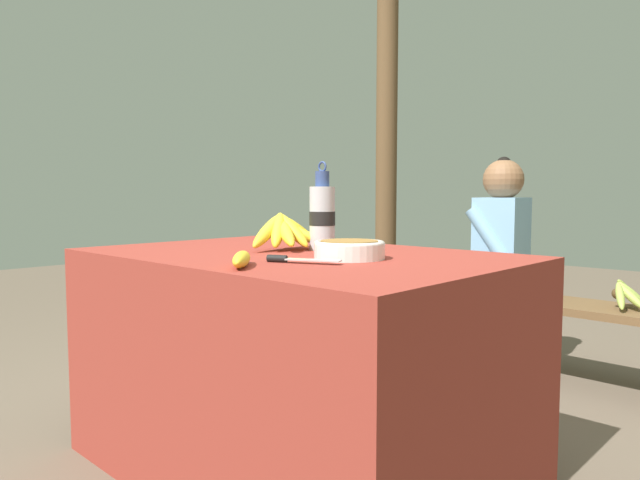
# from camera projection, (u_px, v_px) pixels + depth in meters

# --- Properties ---
(ground_plane) EXTENTS (12.00, 12.00, 0.00)m
(ground_plane) POSITION_uv_depth(u_px,v_px,m) (297.00, 466.00, 1.85)
(ground_plane) COLOR brown
(market_counter) EXTENTS (1.33, 0.89, 0.70)m
(market_counter) POSITION_uv_depth(u_px,v_px,m) (297.00, 361.00, 1.82)
(market_counter) COLOR maroon
(market_counter) RESTS_ON ground_plane
(banana_bunch_ripe) EXTENTS (0.19, 0.30, 0.14)m
(banana_bunch_ripe) POSITION_uv_depth(u_px,v_px,m) (285.00, 231.00, 1.87)
(banana_bunch_ripe) COLOR #4C381E
(banana_bunch_ripe) RESTS_ON market_counter
(serving_bowl) EXTENTS (0.20, 0.20, 0.05)m
(serving_bowl) POSITION_uv_depth(u_px,v_px,m) (349.00, 248.00, 1.62)
(serving_bowl) COLOR white
(serving_bowl) RESTS_ON market_counter
(water_bottle) EXTENTS (0.09, 0.09, 0.29)m
(water_bottle) POSITION_uv_depth(u_px,v_px,m) (323.00, 216.00, 1.87)
(water_bottle) COLOR silver
(water_bottle) RESTS_ON market_counter
(loose_banana_front) EXTENTS (0.16, 0.16, 0.04)m
(loose_banana_front) POSITION_uv_depth(u_px,v_px,m) (241.00, 259.00, 1.43)
(loose_banana_front) COLOR yellow
(loose_banana_front) RESTS_ON market_counter
(knife) EXTENTS (0.20, 0.11, 0.02)m
(knife) POSITION_uv_depth(u_px,v_px,m) (293.00, 259.00, 1.52)
(knife) COLOR #BCBCC1
(knife) RESTS_ON market_counter
(wooden_bench) EXTENTS (1.65, 0.32, 0.39)m
(wooden_bench) POSITION_uv_depth(u_px,v_px,m) (517.00, 308.00, 2.80)
(wooden_bench) COLOR brown
(wooden_bench) RESTS_ON ground_plane
(seated_vendor) EXTENTS (0.44, 0.42, 1.07)m
(seated_vendor) POSITION_uv_depth(u_px,v_px,m) (493.00, 250.00, 2.82)
(seated_vendor) COLOR #564C60
(seated_vendor) RESTS_ON ground_plane
(banana_bunch_green) EXTENTS (0.16, 0.27, 0.14)m
(banana_bunch_green) POSITION_uv_depth(u_px,v_px,m) (626.00, 294.00, 2.46)
(banana_bunch_green) COLOR #4C381E
(banana_bunch_green) RESTS_ON wooden_bench
(support_post_near) EXTENTS (0.14, 0.14, 2.30)m
(support_post_near) POSITION_uv_depth(u_px,v_px,m) (386.00, 154.00, 3.79)
(support_post_near) COLOR brown
(support_post_near) RESTS_ON ground_plane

